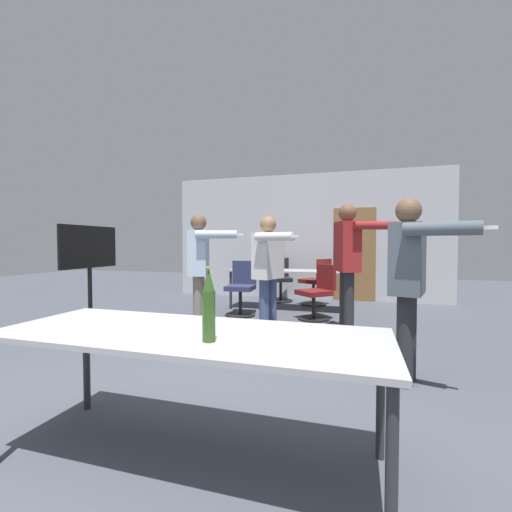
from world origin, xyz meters
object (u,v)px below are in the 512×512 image
Objects in this scene: person_far_watching at (409,273)px; beer_bottle at (209,306)px; office_chair_far_left at (280,281)px; tv_screen at (90,266)px; person_center_tall at (348,256)px; person_near_casual at (269,265)px; person_right_polo at (200,262)px; office_chair_mid_tucked at (317,294)px; office_chair_far_right at (317,283)px; office_chair_near_pushed at (242,289)px.

person_far_watching is 4.35× the size of beer_bottle.
tv_screen is at bearing 35.73° from office_chair_far_left.
tv_screen is 1.61× the size of office_chair_far_left.
office_chair_far_left is (-1.51, 2.45, -0.64)m from person_center_tall.
office_chair_far_left is 5.85m from beer_bottle.
person_right_polo is (-1.01, -0.03, 0.03)m from person_near_casual.
tv_screen reaches higher than office_chair_mid_tucked.
office_chair_far_right is at bearing 134.75° from person_right_polo.
beer_bottle reaches higher than office_chair_far_left.
office_chair_mid_tucked is at bearing 177.30° from person_near_casual.
person_far_watching is 1.74× the size of office_chair_far_right.
person_right_polo is (-2.02, -0.47, -0.09)m from person_center_tall.
tv_screen reaches higher than office_chair_far_left.
person_right_polo is 1.40m from office_chair_near_pushed.
office_chair_near_pushed is 1.68m from office_chair_far_left.
office_chair_near_pushed is at bearing 57.52° from office_chair_far_left.
beer_bottle is (0.09, -5.44, 0.48)m from office_chair_far_right.
person_center_tall is 1.19m from office_chair_mid_tucked.
office_chair_far_right is (0.83, -0.31, 0.01)m from office_chair_far_left.
person_near_casual is 1.95m from person_far_watching.
person_right_polo is at bearing 58.80° from office_chair_far_left.
office_chair_far_right is (-0.68, 2.14, -0.63)m from person_center_tall.
tv_screen is 3.72m from person_center_tall.
office_chair_far_left is 0.89m from office_chair_far_right.
tv_screen is at bearing 39.13° from office_chair_near_pushed.
office_chair_far_left is at bearing -104.08° from office_chair_near_pushed.
tv_screen is at bearing 140.63° from beer_bottle.
office_chair_near_pushed is at bearing 153.74° from person_right_polo.
person_near_casual reaches higher than office_chair_far_right.
person_near_casual is (-1.02, -0.44, -0.11)m from person_center_tall.
office_chair_far_left is at bearing -151.56° from person_near_casual.
person_right_polo is 4.38× the size of beer_bottle.
person_far_watching is 4.57m from office_chair_far_left.
office_chair_near_pushed is at bearing -48.01° from tv_screen.
person_near_casual is at bearing -110.73° from person_far_watching.
office_chair_far_right is at bearing 138.06° from office_chair_far_left.
tv_screen is at bearing -85.45° from person_far_watching.
person_far_watching is at bearing -131.17° from office_chair_far_right.
tv_screen is 1.64m from person_right_polo.
person_near_casual is 1.58m from office_chair_near_pushed.
person_near_casual reaches higher than tv_screen.
person_near_casual is at bearing -86.07° from person_center_tall.
person_center_tall reaches higher than person_near_casual.
person_right_polo is 1.01× the size of person_far_watching.
person_near_casual is at bearing 98.49° from beer_bottle.
office_chair_far_left is (0.33, 1.65, -0.00)m from office_chair_near_pushed.
office_chair_mid_tucked is (0.16, -1.30, -0.03)m from office_chair_far_right.
person_far_watching is 1.75× the size of office_chair_near_pushed.
tv_screen is 0.91× the size of person_right_polo.
office_chair_mid_tucked is (0.50, 1.28, -0.55)m from person_near_casual.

